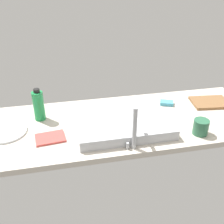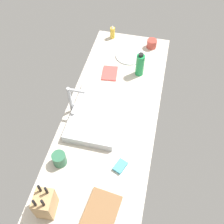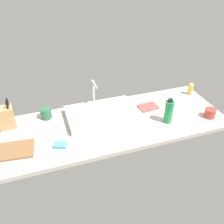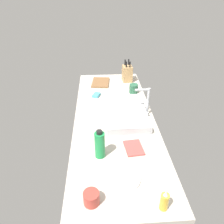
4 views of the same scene
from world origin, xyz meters
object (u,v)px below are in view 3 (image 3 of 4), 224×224
knife_block (6,118)px  dish_towel (148,107)px  faucet (94,92)px  sink_basin (101,114)px  ceramic_cup (210,113)px  coffee_mug (46,113)px  dish_sponge (60,145)px  cutting_board (15,150)px  dinner_plate (181,109)px  soap_bottle (191,89)px  water_bottle (169,111)px

knife_block → dish_towel: knife_block is taller
faucet → sink_basin: bearing=-87.3°
knife_block → ceramic_cup: bearing=-18.6°
knife_block → coffee_mug: 30.25cm
coffee_mug → dish_sponge: 39.00cm
ceramic_cup → sink_basin: bearing=161.6°
sink_basin → ceramic_cup: ceramic_cup is taller
knife_block → sink_basin: bearing=-13.0°
cutting_board → ceramic_cup: (153.56, -8.23, 2.92)cm
dinner_plate → coffee_mug: (-112.00, 24.59, 3.95)cm
coffee_mug → ceramic_cup: coffee_mug is taller
cutting_board → dinner_plate: (137.39, 8.92, -0.30)cm
dinner_plate → ceramic_cup: ceramic_cup is taller
faucet → soap_bottle: 92.72cm
dish_towel → dinner_plate: bearing=-24.9°
dish_towel → sink_basin: bearing=-178.9°
knife_block → faucet: bearing=1.0°
soap_bottle → coffee_mug: bearing=178.3°
water_bottle → dish_towel: bearing=103.7°
water_bottle → soap_bottle: bearing=37.6°
water_bottle → dish_sponge: (-86.64, -2.07, -8.59)cm
water_bottle → ceramic_cup: water_bottle is taller
coffee_mug → cutting_board: bearing=-127.2°
knife_block → dish_towel: size_ratio=1.46×
soap_bottle → ceramic_cup: 38.19cm
water_bottle → dish_towel: (-5.79, 23.82, -9.19)cm
dish_sponge → knife_block: bearing=134.8°
cutting_board → water_bottle: 117.77cm
cutting_board → faucet: bearing=29.2°
sink_basin → faucet: (-0.84, 17.70, 11.53)cm
dish_sponge → cutting_board: bearing=170.8°
ceramic_cup → dish_sponge: size_ratio=0.98×
faucet → knife_block: (-71.80, -7.41, -5.44)cm
dish_towel → coffee_mug: (-86.21, 12.60, 3.95)cm
dinner_plate → dish_towel: 28.44cm
water_bottle → coffee_mug: size_ratio=2.31×
soap_bottle → dinner_plate: (-21.99, -20.55, -5.11)cm
soap_bottle → cutting_board: bearing=-169.5°
cutting_board → water_bottle: (117.40, -2.90, 8.89)cm
ceramic_cup → soap_bottle: bearing=81.2°
water_bottle → coffee_mug: 99.09cm
cutting_board → dinner_plate: cutting_board is taller
dinner_plate → dish_sponge: (-106.63, -13.89, 0.60)cm
cutting_board → knife_block: bearing=98.1°
cutting_board → water_bottle: size_ratio=1.22×
dinner_plate → dish_sponge: size_ratio=2.75×
soap_bottle → dish_sponge: (-128.62, -34.44, -4.51)cm
soap_bottle → faucet: bearing=174.8°
dinner_plate → dish_towel: (-25.78, 12.00, 0.00)cm
water_bottle → knife_block: bearing=164.7°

